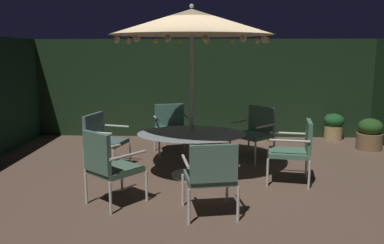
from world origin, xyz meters
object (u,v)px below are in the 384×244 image
(patio_chair_north, at_px, (102,137))
(patio_chair_southeast, at_px, (296,147))
(potted_plant_left_near, at_px, (262,124))
(patio_umbrella, at_px, (192,22))
(patio_chair_southwest, at_px, (171,124))
(patio_chair_south, at_px, (256,129))
(potted_plant_right_far, at_px, (334,126))
(patio_dining_table, at_px, (192,141))
(patio_chair_east, at_px, (211,173))
(patio_chair_northeast, at_px, (109,164))
(potted_plant_left_far, at_px, (370,134))

(patio_chair_north, distance_m, patio_chair_southeast, 3.21)
(potted_plant_left_near, bearing_deg, patio_chair_north, -144.76)
(patio_umbrella, height_order, potted_plant_left_near, patio_umbrella)
(patio_chair_southeast, relative_size, patio_chair_southwest, 1.03)
(patio_chair_south, height_order, potted_plant_right_far, patio_chair_south)
(patio_umbrella, distance_m, potted_plant_left_near, 3.59)
(potted_plant_left_near, bearing_deg, patio_dining_table, -120.13)
(patio_chair_southwest, bearing_deg, patio_chair_southeast, -41.33)
(patio_umbrella, height_order, patio_chair_southwest, patio_umbrella)
(potted_plant_right_far, bearing_deg, patio_chair_east, -123.28)
(patio_chair_east, height_order, patio_chair_southwest, patio_chair_east)
(patio_chair_northeast, xyz_separation_m, potted_plant_left_far, (4.60, 3.10, -0.25))
(patio_chair_north, distance_m, patio_chair_south, 2.79)
(patio_dining_table, distance_m, patio_chair_south, 1.61)
(patio_chair_southwest, relative_size, potted_plant_left_near, 1.38)
(potted_plant_right_far, bearing_deg, patio_chair_southwest, -161.58)
(patio_chair_southeast, bearing_deg, patio_chair_southwest, 138.67)
(patio_dining_table, height_order, patio_chair_southeast, patio_chair_southeast)
(patio_umbrella, relative_size, patio_chair_southeast, 2.78)
(patio_chair_east, height_order, potted_plant_left_far, patio_chair_east)
(patio_chair_south, distance_m, potted_plant_left_far, 2.53)
(patio_chair_east, xyz_separation_m, potted_plant_left_far, (3.28, 3.44, -0.24))
(patio_chair_northeast, relative_size, potted_plant_left_far, 1.57)
(patio_chair_north, bearing_deg, potted_plant_left_far, 15.76)
(patio_chair_north, distance_m, potted_plant_left_far, 5.32)
(potted_plant_right_far, bearing_deg, patio_chair_south, -140.57)
(patio_chair_east, bearing_deg, patio_chair_south, 72.11)
(potted_plant_right_far, bearing_deg, patio_chair_north, -153.65)
(patio_dining_table, bearing_deg, potted_plant_left_far, 27.52)
(patio_chair_east, bearing_deg, patio_chair_southwest, 103.55)
(patio_chair_east, xyz_separation_m, potted_plant_right_far, (2.82, 4.30, -0.24))
(patio_umbrella, relative_size, patio_chair_south, 2.80)
(patio_chair_southwest, bearing_deg, potted_plant_right_far, 18.42)
(patio_chair_northeast, bearing_deg, patio_chair_southeast, 20.36)
(patio_chair_north, bearing_deg, patio_chair_southwest, 45.82)
(patio_dining_table, height_order, patio_chair_north, patio_chair_north)
(patio_chair_southeast, xyz_separation_m, potted_plant_right_far, (1.52, 2.99, -0.24))
(patio_chair_north, xyz_separation_m, patio_chair_northeast, (0.52, -1.66, 0.02))
(patio_umbrella, distance_m, patio_chair_northeast, 2.46)
(patio_umbrella, distance_m, patio_chair_southwest, 2.45)
(patio_dining_table, relative_size, potted_plant_left_near, 2.55)
(patio_chair_east, height_order, patio_chair_southeast, patio_chair_southeast)
(patio_dining_table, xyz_separation_m, patio_umbrella, (-0.00, -0.00, 1.84))
(patio_umbrella, xyz_separation_m, patio_chair_north, (-1.55, 0.41, -1.88))
(patio_umbrella, distance_m, patio_chair_southeast, 2.46)
(patio_umbrella, distance_m, patio_chair_south, 2.46)
(patio_chair_southeast, bearing_deg, patio_dining_table, 170.33)
(patio_chair_south, relative_size, potted_plant_left_near, 1.41)
(patio_chair_north, height_order, patio_chair_east, patio_chair_east)
(potted_plant_left_far, bearing_deg, patio_dining_table, -152.48)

